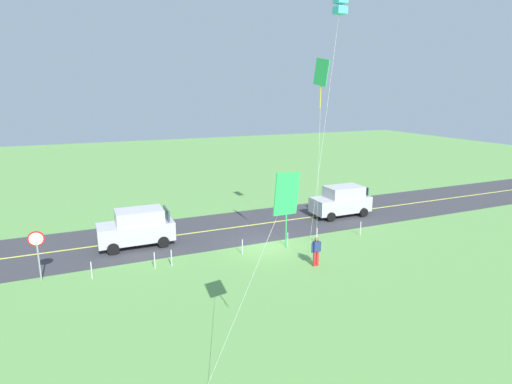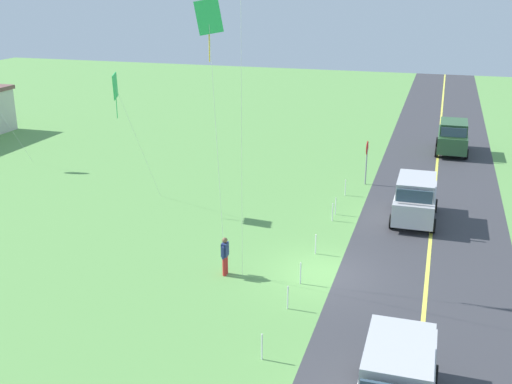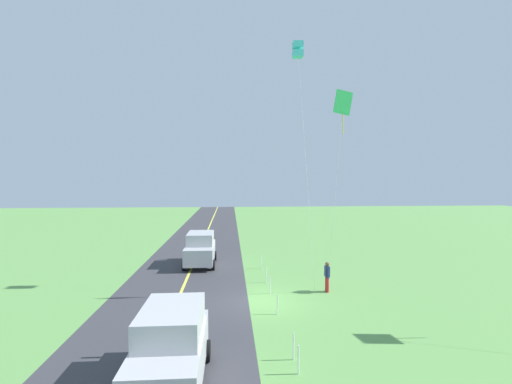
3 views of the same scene
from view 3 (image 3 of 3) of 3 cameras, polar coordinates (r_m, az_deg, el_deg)
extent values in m
cube|color=#60994C|center=(18.66, 0.42, -16.91)|extent=(120.00, 120.00, 0.10)
cube|color=#38383D|center=(18.78, -12.39, -16.67)|extent=(120.00, 7.00, 0.00)
cube|color=#E5E04C|center=(18.78, -12.39, -16.66)|extent=(120.00, 0.16, 0.00)
cube|color=#B7B7BC|center=(11.79, -13.24, -23.79)|extent=(4.40, 1.90, 1.10)
cube|color=#B7B7BC|center=(11.64, -13.08, -19.05)|extent=(2.73, 1.75, 0.80)
cube|color=#334756|center=(10.65, -14.05, -21.13)|extent=(0.10, 1.62, 0.64)
cube|color=#334756|center=(13.15, -11.93, -16.52)|extent=(0.10, 1.62, 0.60)
cylinder|color=black|center=(13.22, -7.71, -23.42)|extent=(0.68, 0.22, 0.68)
cylinder|color=black|center=(13.46, -16.51, -22.99)|extent=(0.68, 0.22, 0.68)
cube|color=#B7B7BC|center=(25.96, -8.73, -9.34)|extent=(4.40, 1.90, 1.10)
cube|color=#B7B7BC|center=(26.03, -8.69, -7.18)|extent=(2.73, 1.75, 0.80)
cube|color=#334756|center=(24.97, -8.89, -7.58)|extent=(0.10, 1.62, 0.64)
cube|color=#334756|center=(27.63, -8.42, -6.64)|extent=(0.10, 1.62, 0.60)
cylinder|color=black|center=(24.62, -6.74, -11.27)|extent=(0.68, 0.22, 0.68)
cylinder|color=black|center=(24.78, -11.22, -11.21)|extent=(0.68, 0.22, 0.68)
cylinder|color=black|center=(27.41, -6.47, -9.89)|extent=(0.68, 0.22, 0.68)
cylinder|color=black|center=(27.55, -10.47, -9.85)|extent=(0.68, 0.22, 0.68)
cylinder|color=red|center=(20.41, 11.00, -13.92)|extent=(0.16, 0.16, 0.82)
cylinder|color=red|center=(20.24, 11.14, -14.06)|extent=(0.16, 0.16, 0.82)
cube|color=navy|center=(20.14, 11.08, -12.10)|extent=(0.36, 0.22, 0.56)
cylinder|color=navy|center=(20.38, 10.90, -12.08)|extent=(0.10, 0.10, 0.52)
cylinder|color=navy|center=(19.93, 11.27, -12.41)|extent=(0.10, 0.10, 0.52)
sphere|color=brown|center=(20.05, 11.09, -11.02)|extent=(0.22, 0.22, 0.22)
cylinder|color=silver|center=(19.42, 12.26, -1.09)|extent=(0.49, 0.66, 9.93)
cube|color=green|center=(19.64, 13.49, 13.49)|extent=(0.20, 1.09, 1.34)
cylinder|color=yellow|center=(19.48, 13.47, 10.90)|extent=(0.04, 0.04, 1.40)
cylinder|color=silver|center=(20.08, 7.86, 3.86)|extent=(1.86, 0.65, 13.31)
cube|color=#4CD8D8|center=(22.23, 6.56, 21.89)|extent=(0.56, 0.56, 0.36)
cube|color=#4CD8D8|center=(22.06, 6.56, 20.67)|extent=(0.56, 0.56, 0.36)
cylinder|color=silver|center=(24.79, 0.86, -10.91)|extent=(0.05, 0.05, 0.90)
cylinder|color=silver|center=(21.62, 1.63, -12.86)|extent=(0.05, 0.05, 0.90)
cylinder|color=silver|center=(19.67, 2.25, -14.38)|extent=(0.05, 0.05, 0.90)
cylinder|color=silver|center=(16.92, 3.39, -17.16)|extent=(0.05, 0.05, 0.90)
cylinder|color=silver|center=(13.19, 5.89, -22.94)|extent=(0.05, 0.05, 0.90)
cylinder|color=silver|center=(12.41, 6.67, -24.64)|extent=(0.05, 0.05, 0.90)
camera|label=1|loc=(24.18, 67.28, 7.97)|focal=28.95mm
camera|label=2|loc=(40.33, -7.74, 9.34)|focal=43.45mm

